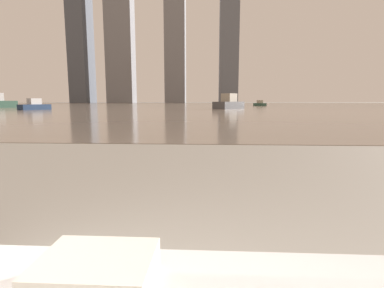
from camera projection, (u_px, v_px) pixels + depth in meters
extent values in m
cube|color=silver|center=(97.00, 280.00, 0.72)|extent=(0.27, 0.22, 0.04)
cube|color=silver|center=(97.00, 265.00, 0.71)|extent=(0.27, 0.22, 0.04)
cube|color=gray|center=(207.00, 105.00, 61.17)|extent=(180.00, 110.00, 0.01)
cube|color=navy|center=(35.00, 107.00, 31.69)|extent=(2.40, 3.33, 0.56)
cube|color=silver|center=(34.00, 101.00, 31.60)|extent=(1.24, 1.42, 0.64)
cube|color=#4C4C51|center=(229.00, 105.00, 34.95)|extent=(3.95, 4.85, 0.83)
cube|color=#B2A893|center=(229.00, 98.00, 34.82)|extent=(1.96, 2.13, 0.95)
cube|color=#335647|center=(260.00, 104.00, 54.27)|extent=(2.09, 2.81, 0.47)
cube|color=#B2A893|center=(260.00, 102.00, 54.19)|extent=(1.07, 1.21, 0.54)
cube|color=#4C515B|center=(80.00, 27.00, 115.01)|extent=(6.62, 10.98, 57.70)
cube|color=slate|center=(175.00, 16.00, 112.49)|extent=(7.71, 6.97, 64.77)
cube|color=slate|center=(229.00, 46.00, 113.00)|extent=(6.97, 9.42, 42.45)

